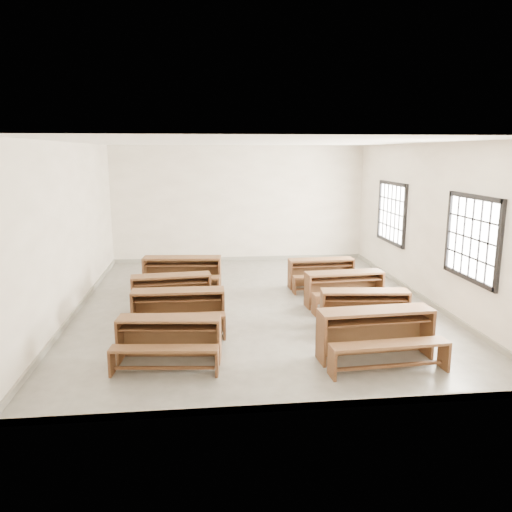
{
  "coord_description": "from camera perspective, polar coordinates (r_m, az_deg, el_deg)",
  "views": [
    {
      "loc": [
        -1.07,
        -9.6,
        3.02
      ],
      "look_at": [
        0.0,
        0.0,
        1.0
      ],
      "focal_mm": 35.0,
      "sensor_mm": 36.0,
      "label": 1
    }
  ],
  "objects": [
    {
      "name": "desk_set_7",
      "position": [
        11.35,
        7.49,
        -1.73
      ],
      "size": [
        1.49,
        0.81,
        0.66
      ],
      "rotation": [
        0.0,
        0.0,
        0.03
      ],
      "color": "brown",
      "rests_on": "ground"
    },
    {
      "name": "desk_set_2",
      "position": [
        9.84,
        -9.64,
        -3.81
      ],
      "size": [
        1.6,
        0.94,
        0.69
      ],
      "rotation": [
        0.0,
        0.0,
        0.1
      ],
      "color": "brown",
      "rests_on": "ground"
    },
    {
      "name": "desk_set_0",
      "position": [
        7.43,
        -9.92,
        -9.08
      ],
      "size": [
        1.57,
        0.93,
        0.67
      ],
      "rotation": [
        0.0,
        0.0,
        -0.11
      ],
      "color": "brown",
      "rests_on": "ground"
    },
    {
      "name": "desk_set_1",
      "position": [
        8.68,
        -8.87,
        -5.81
      ],
      "size": [
        1.58,
        0.83,
        0.71
      ],
      "rotation": [
        0.0,
        0.0,
        -0.01
      ],
      "color": "brown",
      "rests_on": "ground"
    },
    {
      "name": "desk_set_4",
      "position": [
        7.6,
        13.62,
        -8.36
      ],
      "size": [
        1.74,
        0.98,
        0.76
      ],
      "rotation": [
        0.0,
        0.0,
        0.06
      ],
      "color": "brown",
      "rests_on": "ground"
    },
    {
      "name": "room",
      "position": [
        9.71,
        0.53,
        6.63
      ],
      "size": [
        8.5,
        8.5,
        3.2
      ],
      "color": "gray",
      "rests_on": "ground"
    },
    {
      "name": "desk_set_3",
      "position": [
        11.08,
        -8.45,
        -1.76
      ],
      "size": [
        1.77,
        1.03,
        0.76
      ],
      "rotation": [
        0.0,
        0.0,
        -0.09
      ],
      "color": "brown",
      "rests_on": "ground"
    },
    {
      "name": "desk_set_5",
      "position": [
        8.87,
        12.36,
        -5.69
      ],
      "size": [
        1.58,
        0.93,
        0.68
      ],
      "rotation": [
        0.0,
        0.0,
        -0.1
      ],
      "color": "brown",
      "rests_on": "ground"
    },
    {
      "name": "desk_set_6",
      "position": [
        10.05,
        10.13,
        -3.46
      ],
      "size": [
        1.6,
        0.91,
        0.7
      ],
      "rotation": [
        0.0,
        0.0,
        0.07
      ],
      "color": "brown",
      "rests_on": "ground"
    }
  ]
}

